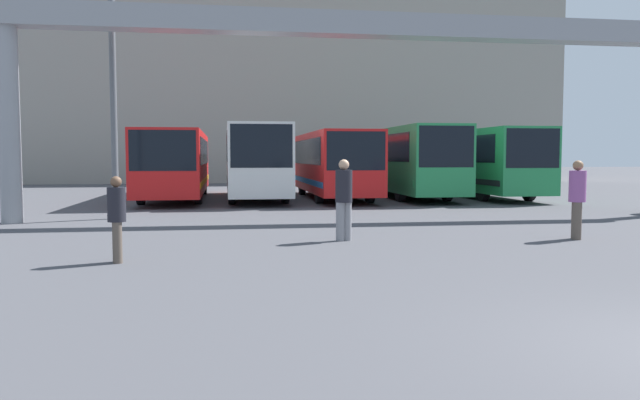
% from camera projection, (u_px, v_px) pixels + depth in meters
% --- Properties ---
extents(building_backdrop, '(41.94, 12.00, 13.90)m').
position_uv_depth(building_backdrop, '(285.00, 95.00, 50.78)').
color(building_backdrop, gray).
rests_on(building_backdrop, ground).
extents(overhead_gantry, '(22.61, 0.80, 6.33)m').
position_uv_depth(overhead_gantry, '(383.00, 51.00, 19.36)').
color(overhead_gantry, gray).
rests_on(overhead_gantry, ground).
extents(bus_slot_0, '(2.61, 11.85, 2.98)m').
position_uv_depth(bus_slot_0, '(176.00, 161.00, 28.22)').
color(bus_slot_0, red).
rests_on(bus_slot_0, ground).
extents(bus_slot_1, '(2.52, 10.47, 3.22)m').
position_uv_depth(bus_slot_1, '(255.00, 158.00, 28.06)').
color(bus_slot_1, silver).
rests_on(bus_slot_1, ground).
extents(bus_slot_2, '(2.48, 10.29, 2.97)m').
position_uv_depth(bus_slot_2, '(333.00, 161.00, 28.52)').
color(bus_slot_2, red).
rests_on(bus_slot_2, ground).
extents(bus_slot_3, '(2.43, 12.36, 3.21)m').
position_uv_depth(bus_slot_3, '(402.00, 158.00, 30.06)').
color(bus_slot_3, '#268C4C').
rests_on(bus_slot_3, ground).
extents(bus_slot_4, '(2.46, 10.47, 3.13)m').
position_uv_depth(bus_slot_4, '(479.00, 159.00, 29.66)').
color(bus_slot_4, '#268C4C').
rests_on(bus_slot_4, ground).
extents(pedestrian_near_center, '(0.33, 0.33, 1.58)m').
position_uv_depth(pedestrian_near_center, '(117.00, 217.00, 11.31)').
color(pedestrian_near_center, brown).
rests_on(pedestrian_near_center, ground).
extents(pedestrian_near_right, '(0.38, 0.38, 1.84)m').
position_uv_depth(pedestrian_near_right, '(577.00, 198.00, 14.51)').
color(pedestrian_near_right, brown).
rests_on(pedestrian_near_right, ground).
extents(pedestrian_mid_left, '(0.39, 0.39, 1.87)m').
position_uv_depth(pedestrian_mid_left, '(344.00, 198.00, 14.26)').
color(pedestrian_mid_left, gray).
rests_on(pedestrian_mid_left, ground).
extents(lamp_post, '(0.36, 0.36, 8.98)m').
position_uv_depth(lamp_post, '(112.00, 60.00, 19.00)').
color(lamp_post, '#595B60').
rests_on(lamp_post, ground).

